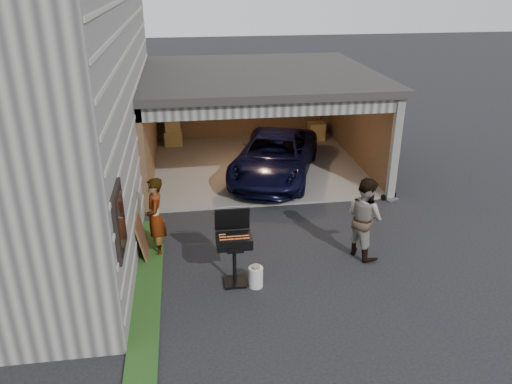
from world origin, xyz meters
The scene contains 10 objects.
ground centered at (0.00, 0.00, 0.00)m, with size 80.00×80.00×0.00m, color black.
groundcover_strip centered at (-2.25, -1.00, 0.03)m, with size 0.50×8.00×0.06m, color #193814.
garage centered at (0.76, 6.79, 1.87)m, with size 6.80×6.30×2.90m.
minivan centered at (1.11, 5.35, 0.62)m, with size 2.06×4.46×1.24m, color black.
woman centered at (-2.10, 1.54, 0.86)m, with size 0.63×0.41×1.73m, color silver.
man centered at (2.18, 0.89, 0.88)m, with size 0.85×0.66×1.75m, color #462E1B.
bbq_grill centered at (-0.60, 0.24, 0.88)m, with size 0.66×0.58×1.48m.
propane_tank centered at (-0.21, 0.04, 0.21)m, with size 0.28×0.28×0.41m, color silver.
plywood_panel centered at (-2.40, 1.49, 0.43)m, with size 0.04×0.78×0.87m, color #51281B.
hand_truck centered at (3.87, 3.46, 0.19)m, with size 0.46×0.42×1.00m.
Camera 1 is at (-1.37, -7.89, 5.53)m, focal length 35.00 mm.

